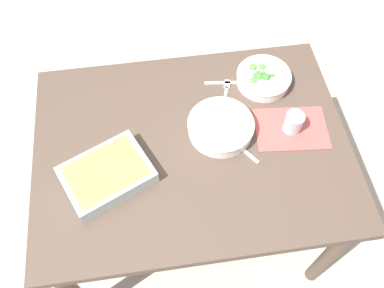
{
  "coord_description": "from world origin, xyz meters",
  "views": [
    {
      "loc": [
        0.12,
        0.81,
        2.08
      ],
      "look_at": [
        0.0,
        0.0,
        0.74
      ],
      "focal_mm": 38.38,
      "sensor_mm": 36.0,
      "label": 1
    }
  ],
  "objects": [
    {
      "name": "placemat",
      "position": [
        -0.39,
        -0.01,
        0.74
      ],
      "size": [
        0.3,
        0.23,
        0.0
      ],
      "primitive_type": "cube",
      "rotation": [
        0.0,
        0.0,
        -0.1
      ],
      "color": "#B24C47",
      "rests_on": "dining_table"
    },
    {
      "name": "baking_dish",
      "position": [
        0.32,
        0.1,
        0.77
      ],
      "size": [
        0.36,
        0.32,
        0.06
      ],
      "color": "silver",
      "rests_on": "dining_table"
    },
    {
      "name": "fork_on_table",
      "position": [
        -0.17,
        -0.22,
        0.74
      ],
      "size": [
        0.07,
        0.17,
        0.01
      ],
      "color": "silver",
      "rests_on": "dining_table"
    },
    {
      "name": "ground_plane",
      "position": [
        0.0,
        0.0,
        0.0
      ],
      "size": [
        6.0,
        6.0,
        0.0
      ],
      "primitive_type": "plane",
      "color": "#B2A899"
    },
    {
      "name": "stew_bowl",
      "position": [
        -0.12,
        -0.04,
        0.77
      ],
      "size": [
        0.26,
        0.26,
        0.06
      ],
      "color": "white",
      "rests_on": "dining_table"
    },
    {
      "name": "spoon_by_stew",
      "position": [
        -0.17,
        0.03,
        0.74
      ],
      "size": [
        0.12,
        0.15,
        0.01
      ],
      "color": "silver",
      "rests_on": "dining_table"
    },
    {
      "name": "drink_cup",
      "position": [
        -0.39,
        -0.01,
        0.78
      ],
      "size": [
        0.07,
        0.07,
        0.08
      ],
      "color": "#B2BCC6",
      "rests_on": "dining_table"
    },
    {
      "name": "broccoli_bowl",
      "position": [
        -0.34,
        -0.26,
        0.77
      ],
      "size": [
        0.23,
        0.23,
        0.07
      ],
      "color": "white",
      "rests_on": "dining_table"
    },
    {
      "name": "dining_table",
      "position": [
        0.0,
        0.0,
        0.65
      ],
      "size": [
        1.2,
        0.9,
        0.74
      ],
      "color": "#4C3D33",
      "rests_on": "ground_plane"
    },
    {
      "name": "spoon_by_broccoli",
      "position": [
        -0.21,
        -0.27,
        0.74
      ],
      "size": [
        0.18,
        0.04,
        0.01
      ],
      "color": "silver",
      "rests_on": "dining_table"
    }
  ]
}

